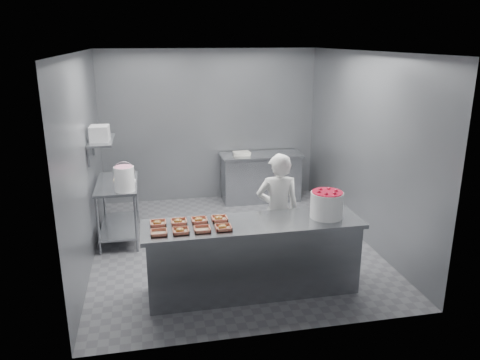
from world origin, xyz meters
name	(u,v)px	position (x,y,z in m)	size (l,w,h in m)	color
floor	(232,245)	(0.00, 0.00, 0.00)	(4.50, 4.50, 0.00)	#4C4C51
ceiling	(231,52)	(0.00, 0.00, 2.80)	(4.50, 4.50, 0.00)	white
wall_back	(210,126)	(0.00, 2.25, 1.40)	(4.00, 0.04, 2.80)	slate
wall_left	(85,161)	(-2.00, 0.00, 1.40)	(0.04, 4.50, 2.80)	slate
wall_right	(363,148)	(2.00, 0.00, 1.40)	(0.04, 4.50, 2.80)	slate
service_counter	(253,257)	(0.00, -1.35, 0.45)	(2.60, 0.70, 0.90)	slate
prep_table	(118,202)	(-1.65, 0.60, 0.59)	(0.60, 1.20, 0.90)	slate
back_counter	(261,177)	(0.90, 1.90, 0.45)	(1.50, 0.60, 0.90)	slate
wall_shelf	(101,140)	(-1.82, 0.60, 1.55)	(0.35, 0.90, 0.03)	slate
tray_0	(159,233)	(-1.10, -1.49, 0.92)	(0.19, 0.18, 0.04)	tan
tray_1	(181,231)	(-0.86, -1.49, 0.92)	(0.19, 0.18, 0.06)	tan
tray_2	(202,229)	(-0.62, -1.49, 0.92)	(0.19, 0.18, 0.04)	tan
tray_3	(223,227)	(-0.38, -1.49, 0.92)	(0.19, 0.18, 0.06)	tan
tray_4	(158,223)	(-1.10, -1.21, 0.92)	(0.19, 0.18, 0.06)	tan
tray_5	(179,222)	(-0.86, -1.21, 0.92)	(0.19, 0.18, 0.06)	tan
tray_6	(199,220)	(-0.62, -1.21, 0.92)	(0.19, 0.18, 0.06)	tan
tray_7	(219,219)	(-0.38, -1.21, 0.92)	(0.19, 0.18, 0.06)	tan
worker	(278,211)	(0.47, -0.75, 0.78)	(0.57, 0.37, 1.57)	white
strawberry_tub	(327,204)	(0.90, -1.36, 1.07)	(0.39, 0.39, 0.32)	white
glaze_bucket	(124,178)	(-1.51, 0.16, 1.09)	(0.29, 0.28, 0.43)	white
bucket_lid	(126,181)	(-1.51, 0.61, 0.91)	(0.28, 0.28, 0.02)	white
rag	(118,179)	(-1.64, 0.74, 0.91)	(0.13, 0.11, 0.02)	#CCB28C
appliance	(100,133)	(-1.82, 0.47, 1.68)	(0.26, 0.30, 0.22)	gray
paper_stack	(242,153)	(0.53, 1.90, 0.93)	(0.30, 0.22, 0.06)	silver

